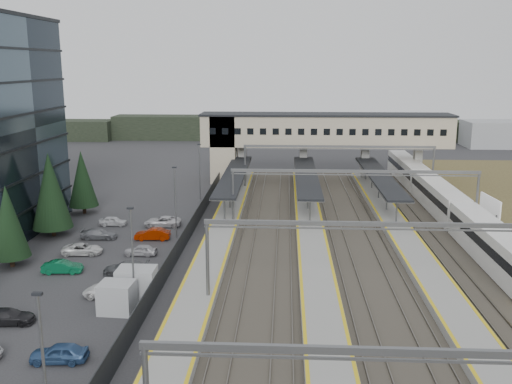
# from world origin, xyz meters

# --- Properties ---
(ground) EXTENTS (220.00, 220.00, 0.00)m
(ground) POSITION_xyz_m (0.00, 0.00, 0.00)
(ground) COLOR #2B2B2D
(ground) RESTS_ON ground
(car_park) EXTENTS (10.59, 44.78, 1.29)m
(car_park) POSITION_xyz_m (-13.19, -7.38, 0.60)
(car_park) COLOR #97979C
(car_park) RESTS_ON ground
(lampposts) EXTENTS (0.50, 53.25, 8.07)m
(lampposts) POSITION_xyz_m (-8.00, 1.25, 4.34)
(lampposts) COLOR slate
(lampposts) RESTS_ON ground
(fence) EXTENTS (0.08, 90.00, 2.00)m
(fence) POSITION_xyz_m (-6.50, 5.00, 1.00)
(fence) COLOR #26282B
(fence) RESTS_ON ground
(relay_cabin_near) EXTENTS (3.13, 2.30, 2.61)m
(relay_cabin_near) POSITION_xyz_m (-8.08, -6.88, 1.30)
(relay_cabin_near) COLOR #989B9E
(relay_cabin_near) RESTS_ON ground
(relay_cabin_far) EXTENTS (2.77, 2.36, 2.42)m
(relay_cabin_far) POSITION_xyz_m (-8.94, -9.59, 1.21)
(relay_cabin_far) COLOR #989B9E
(relay_cabin_far) RESTS_ON ground
(rail_corridor) EXTENTS (34.00, 90.00, 0.92)m
(rail_corridor) POSITION_xyz_m (9.34, 5.00, 0.29)
(rail_corridor) COLOR #3A382E
(rail_corridor) RESTS_ON ground
(canopies) EXTENTS (23.10, 30.00, 3.28)m
(canopies) POSITION_xyz_m (7.00, 27.00, 3.92)
(canopies) COLOR black
(canopies) RESTS_ON ground
(footbridge) EXTENTS (40.40, 6.40, 11.20)m
(footbridge) POSITION_xyz_m (7.70, 42.00, 7.93)
(footbridge) COLOR #C1B495
(footbridge) RESTS_ON ground
(gantries) EXTENTS (28.40, 62.28, 7.17)m
(gantries) POSITION_xyz_m (12.00, 3.00, 6.00)
(gantries) COLOR slate
(gantries) RESTS_ON ground
(train) EXTENTS (2.85, 59.53, 3.59)m
(train) POSITION_xyz_m (24.00, 22.43, 2.04)
(train) COLOR silver
(train) RESTS_ON ground
(billboard) EXTENTS (0.55, 5.30, 4.38)m
(billboard) POSITION_xyz_m (27.27, 13.25, 2.90)
(billboard) COLOR slate
(billboard) RESTS_ON ground
(treeline_far) EXTENTS (170.00, 19.00, 7.00)m
(treeline_far) POSITION_xyz_m (23.81, 92.28, 2.95)
(treeline_far) COLOR black
(treeline_far) RESTS_ON ground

